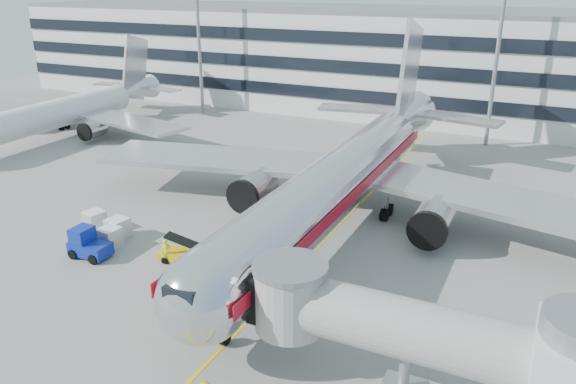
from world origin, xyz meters
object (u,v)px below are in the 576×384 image
at_px(baggage_tug, 88,244).
at_px(cargo_container_front, 110,238).
at_px(belt_loader, 188,254).
at_px(main_jet, 345,175).
at_px(cargo_container_right, 95,220).
at_px(ramp_worker, 166,252).
at_px(cargo_container_left, 118,228).

distance_m(baggage_tug, cargo_container_front, 1.98).
bearing_deg(belt_loader, cargo_container_front, -174.69).
distance_m(main_jet, cargo_container_right, 21.59).
height_order(baggage_tug, cargo_container_right, baggage_tug).
distance_m(cargo_container_front, ramp_worker, 5.77).
xyz_separation_m(belt_loader, cargo_container_right, (-10.48, 1.38, 0.21)).
height_order(belt_loader, cargo_container_left, belt_loader).
relative_size(baggage_tug, cargo_container_right, 1.67).
relative_size(cargo_container_left, cargo_container_right, 0.93).
xyz_separation_m(main_jet, cargo_container_front, (-14.88, -12.85, -3.41)).
bearing_deg(cargo_container_front, ramp_worker, -3.19).
height_order(cargo_container_right, cargo_container_front, same).
height_order(main_jet, cargo_container_left, main_jet).
bearing_deg(main_jet, belt_loader, -122.88).
relative_size(main_jet, cargo_container_right, 27.23).
relative_size(belt_loader, cargo_container_front, 2.71).
relative_size(main_jet, belt_loader, 11.09).
xyz_separation_m(main_jet, cargo_container_left, (-15.49, -11.25, -3.39)).
bearing_deg(baggage_tug, cargo_container_front, 78.97).
relative_size(main_jet, cargo_container_left, 29.21).
distance_m(main_jet, cargo_container_left, 19.44).
distance_m(main_jet, cargo_container_front, 19.95).
xyz_separation_m(main_jet, baggage_tug, (-15.25, -14.78, -3.23)).
relative_size(cargo_container_left, cargo_container_front, 1.03).
height_order(main_jet, ramp_worker, main_jet).
bearing_deg(belt_loader, baggage_tug, -160.67).
bearing_deg(cargo_container_left, cargo_container_right, 171.52).
xyz_separation_m(cargo_container_front, ramp_worker, (5.76, -0.32, 0.16)).
bearing_deg(baggage_tug, main_jet, 44.11).
relative_size(belt_loader, ramp_worker, 2.35).
xyz_separation_m(main_jet, belt_loader, (-7.88, -12.20, -3.63)).
bearing_deg(main_jet, cargo_container_right, -149.49).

